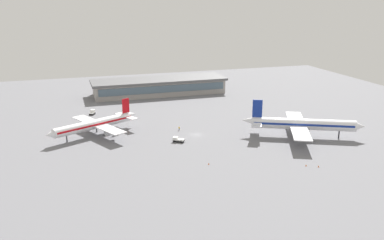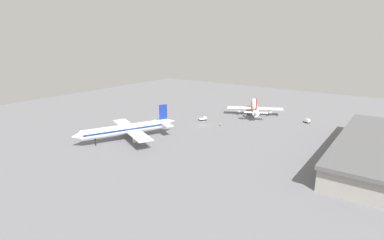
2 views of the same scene
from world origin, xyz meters
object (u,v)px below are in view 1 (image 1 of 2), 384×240
at_px(airplane_at_gate, 302,124).
at_px(baggage_tug, 92,112).
at_px(airplane_taxiing, 95,124).
at_px(ground_crew_worker, 179,128).
at_px(pushback_tractor, 178,139).
at_px(safety_cone_near_gate, 306,165).
at_px(safety_cone_mid_apron, 209,164).
at_px(safety_cone_far_side, 319,166).

bearing_deg(airplane_at_gate, baggage_tug, 167.86).
relative_size(airplane_at_gate, airplane_taxiing, 1.17).
xyz_separation_m(airplane_at_gate, ground_crew_worker, (44.60, -22.91, -4.53)).
bearing_deg(pushback_tractor, airplane_at_gate, -153.79).
bearing_deg(ground_crew_worker, baggage_tug, -99.50).
relative_size(baggage_tug, safety_cone_near_gate, 6.18).
relative_size(ground_crew_worker, safety_cone_mid_apron, 2.78).
xyz_separation_m(airplane_at_gate, airplane_taxiing, (78.90, -27.18, -0.74)).
height_order(pushback_tractor, safety_cone_near_gate, pushback_tractor).
height_order(airplane_taxiing, safety_cone_far_side, airplane_taxiing).
bearing_deg(airplane_taxiing, pushback_tractor, 122.45).
relative_size(airplane_taxiing, safety_cone_far_side, 64.87).
bearing_deg(airplane_taxiing, safety_cone_far_side, 114.06).
relative_size(pushback_tractor, ground_crew_worker, 2.79).
bearing_deg(ground_crew_worker, airplane_at_gate, 100.81).
distance_m(baggage_tug, ground_crew_worker, 49.07).
xyz_separation_m(baggage_tug, ground_crew_worker, (-33.15, 36.18, -0.31)).
xyz_separation_m(pushback_tractor, ground_crew_worker, (-4.36, -13.89, -0.12)).
relative_size(pushback_tractor, baggage_tug, 1.26).
height_order(airplane_at_gate, safety_cone_mid_apron, airplane_at_gate).
relative_size(pushback_tractor, safety_cone_far_side, 7.77).
bearing_deg(airplane_taxiing, airplane_at_gate, 134.68).
bearing_deg(pushback_tractor, safety_cone_near_gate, 170.31).
distance_m(pushback_tractor, safety_cone_far_side, 53.69).
relative_size(safety_cone_near_gate, safety_cone_mid_apron, 1.00).
xyz_separation_m(safety_cone_near_gate, safety_cone_far_side, (-3.49, 1.97, 0.00)).
bearing_deg(baggage_tug, airplane_at_gate, -101.84).
distance_m(safety_cone_near_gate, safety_cone_far_side, 4.00).
bearing_deg(baggage_tug, ground_crew_worker, -112.11).
distance_m(ground_crew_worker, safety_cone_far_side, 61.81).
distance_m(pushback_tractor, safety_cone_mid_apron, 25.27).
bearing_deg(ground_crew_worker, pushback_tractor, 20.58).
relative_size(airplane_at_gate, ground_crew_worker, 27.28).
xyz_separation_m(safety_cone_near_gate, safety_cone_mid_apron, (30.57, -11.09, 0.00)).
distance_m(airplane_taxiing, baggage_tug, 32.12).
relative_size(safety_cone_near_gate, safety_cone_far_side, 1.00).
bearing_deg(safety_cone_far_side, pushback_tractor, -45.09).
xyz_separation_m(airplane_taxiing, baggage_tug, (-1.15, -31.91, -3.48)).
bearing_deg(pushback_tractor, baggage_tug, -23.46).
xyz_separation_m(airplane_taxiing, safety_cone_mid_apron, (-33.79, 43.13, -4.33)).
bearing_deg(ground_crew_worker, safety_cone_far_side, 70.86).
bearing_deg(safety_cone_far_side, baggage_tug, -52.87).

